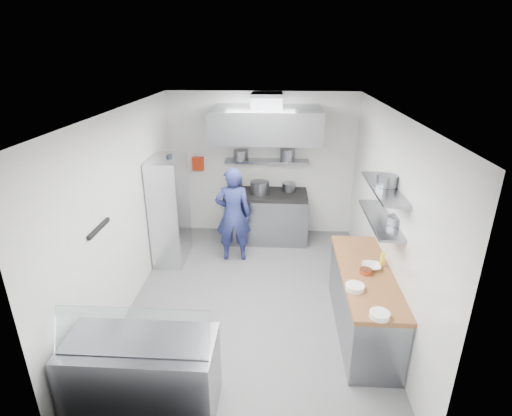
# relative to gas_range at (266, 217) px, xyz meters

# --- Properties ---
(floor) EXTENTS (5.00, 5.00, 0.00)m
(floor) POSITION_rel_gas_range_xyz_m (-0.10, -2.10, -0.45)
(floor) COLOR #515153
(floor) RESTS_ON ground
(ceiling) EXTENTS (5.00, 5.00, 0.00)m
(ceiling) POSITION_rel_gas_range_xyz_m (-0.10, -2.10, 2.35)
(ceiling) COLOR silver
(ceiling) RESTS_ON wall_back
(wall_back) EXTENTS (3.60, 2.80, 0.02)m
(wall_back) POSITION_rel_gas_range_xyz_m (-0.10, 0.40, 0.95)
(wall_back) COLOR white
(wall_back) RESTS_ON floor
(wall_front) EXTENTS (3.60, 2.80, 0.02)m
(wall_front) POSITION_rel_gas_range_xyz_m (-0.10, -4.60, 0.95)
(wall_front) COLOR white
(wall_front) RESTS_ON floor
(wall_left) EXTENTS (2.80, 5.00, 0.02)m
(wall_left) POSITION_rel_gas_range_xyz_m (-1.90, -2.10, 0.95)
(wall_left) COLOR white
(wall_left) RESTS_ON floor
(wall_right) EXTENTS (2.80, 5.00, 0.02)m
(wall_right) POSITION_rel_gas_range_xyz_m (1.70, -2.10, 0.95)
(wall_right) COLOR white
(wall_right) RESTS_ON floor
(gas_range) EXTENTS (1.60, 0.80, 0.90)m
(gas_range) POSITION_rel_gas_range_xyz_m (0.00, 0.00, 0.00)
(gas_range) COLOR gray
(gas_range) RESTS_ON floor
(cooktop) EXTENTS (1.57, 0.78, 0.06)m
(cooktop) POSITION_rel_gas_range_xyz_m (0.00, 0.00, 0.48)
(cooktop) COLOR black
(cooktop) RESTS_ON gas_range
(stock_pot_left) EXTENTS (0.27, 0.27, 0.20)m
(stock_pot_left) POSITION_rel_gas_range_xyz_m (-0.60, 0.17, 0.61)
(stock_pot_left) COLOR slate
(stock_pot_left) RESTS_ON cooktop
(stock_pot_mid) EXTENTS (0.36, 0.36, 0.24)m
(stock_pot_mid) POSITION_rel_gas_range_xyz_m (-0.12, -0.04, 0.63)
(stock_pot_mid) COLOR slate
(stock_pot_mid) RESTS_ON cooktop
(stock_pot_right) EXTENTS (0.26, 0.26, 0.16)m
(stock_pot_right) POSITION_rel_gas_range_xyz_m (0.43, 0.15, 0.59)
(stock_pot_right) COLOR slate
(stock_pot_right) RESTS_ON cooktop
(over_range_shelf) EXTENTS (1.60, 0.30, 0.04)m
(over_range_shelf) POSITION_rel_gas_range_xyz_m (0.00, 0.24, 1.07)
(over_range_shelf) COLOR gray
(over_range_shelf) RESTS_ON wall_back
(shelf_pot_a) EXTENTS (0.27, 0.27, 0.18)m
(shelf_pot_a) POSITION_rel_gas_range_xyz_m (-0.50, 0.27, 1.18)
(shelf_pot_a) COLOR slate
(shelf_pot_a) RESTS_ON over_range_shelf
(shelf_pot_b) EXTENTS (0.27, 0.27, 0.22)m
(shelf_pot_b) POSITION_rel_gas_range_xyz_m (0.39, 0.24, 1.20)
(shelf_pot_b) COLOR slate
(shelf_pot_b) RESTS_ON over_range_shelf
(extractor_hood) EXTENTS (1.90, 1.15, 0.55)m
(extractor_hood) POSITION_rel_gas_range_xyz_m (0.00, -0.18, 1.85)
(extractor_hood) COLOR gray
(extractor_hood) RESTS_ON wall_back
(hood_duct) EXTENTS (0.55, 0.55, 0.24)m
(hood_duct) POSITION_rel_gas_range_xyz_m (0.00, 0.05, 2.23)
(hood_duct) COLOR slate
(hood_duct) RESTS_ON extractor_hood
(red_firebox) EXTENTS (0.22, 0.10, 0.26)m
(red_firebox) POSITION_rel_gas_range_xyz_m (-1.35, 0.34, 0.97)
(red_firebox) COLOR #B3290E
(red_firebox) RESTS_ON wall_back
(chef) EXTENTS (0.65, 0.46, 1.70)m
(chef) POSITION_rel_gas_range_xyz_m (-0.54, -0.84, 0.40)
(chef) COLOR navy
(chef) RESTS_ON floor
(wire_rack) EXTENTS (0.50, 0.90, 1.85)m
(wire_rack) POSITION_rel_gas_range_xyz_m (-1.63, -0.88, 0.48)
(wire_rack) COLOR silver
(wire_rack) RESTS_ON floor
(rack_bin_a) EXTENTS (0.16, 0.20, 0.18)m
(rack_bin_a) POSITION_rel_gas_range_xyz_m (-1.63, -1.14, 0.35)
(rack_bin_a) COLOR white
(rack_bin_a) RESTS_ON wire_rack
(rack_bin_b) EXTENTS (0.15, 0.20, 0.17)m
(rack_bin_b) POSITION_rel_gas_range_xyz_m (-1.63, -0.62, 0.85)
(rack_bin_b) COLOR yellow
(rack_bin_b) RESTS_ON wire_rack
(rack_jar) EXTENTS (0.10, 0.10, 0.18)m
(rack_jar) POSITION_rel_gas_range_xyz_m (-1.58, -0.83, 1.35)
(rack_jar) COLOR black
(rack_jar) RESTS_ON wire_rack
(knife_strip) EXTENTS (0.04, 0.55, 0.05)m
(knife_strip) POSITION_rel_gas_range_xyz_m (-1.88, -3.00, 1.10)
(knife_strip) COLOR black
(knife_strip) RESTS_ON wall_left
(prep_counter_base) EXTENTS (0.62, 2.00, 0.84)m
(prep_counter_base) POSITION_rel_gas_range_xyz_m (1.38, -2.70, -0.03)
(prep_counter_base) COLOR gray
(prep_counter_base) RESTS_ON floor
(prep_counter_top) EXTENTS (0.65, 2.04, 0.06)m
(prep_counter_top) POSITION_rel_gas_range_xyz_m (1.38, -2.70, 0.42)
(prep_counter_top) COLOR #946130
(prep_counter_top) RESTS_ON prep_counter_base
(plate_stack_a) EXTENTS (0.21, 0.21, 0.06)m
(plate_stack_a) POSITION_rel_gas_range_xyz_m (1.33, -3.63, 0.48)
(plate_stack_a) COLOR white
(plate_stack_a) RESTS_ON prep_counter_top
(plate_stack_b) EXTENTS (0.23, 0.23, 0.06)m
(plate_stack_b) POSITION_rel_gas_range_xyz_m (1.16, -3.12, 0.48)
(plate_stack_b) COLOR white
(plate_stack_b) RESTS_ON prep_counter_top
(copper_pan) EXTENTS (0.15, 0.15, 0.06)m
(copper_pan) POSITION_rel_gas_range_xyz_m (1.36, -2.74, 0.48)
(copper_pan) COLOR #C55D37
(copper_pan) RESTS_ON prep_counter_top
(squeeze_bottle) EXTENTS (0.06, 0.06, 0.18)m
(squeeze_bottle) POSITION_rel_gas_range_xyz_m (1.60, -2.54, 0.54)
(squeeze_bottle) COLOR yellow
(squeeze_bottle) RESTS_ON prep_counter_top
(mixing_bowl) EXTENTS (0.25, 0.25, 0.06)m
(mixing_bowl) POSITION_rel_gas_range_xyz_m (1.45, -2.62, 0.48)
(mixing_bowl) COLOR white
(mixing_bowl) RESTS_ON prep_counter_top
(wall_shelf_lower) EXTENTS (0.30, 1.30, 0.04)m
(wall_shelf_lower) POSITION_rel_gas_range_xyz_m (1.54, -2.40, 1.05)
(wall_shelf_lower) COLOR gray
(wall_shelf_lower) RESTS_ON wall_right
(wall_shelf_upper) EXTENTS (0.30, 1.30, 0.04)m
(wall_shelf_upper) POSITION_rel_gas_range_xyz_m (1.54, -2.40, 1.47)
(wall_shelf_upper) COLOR gray
(wall_shelf_upper) RESTS_ON wall_right
(shelf_pot_c) EXTENTS (0.23, 0.23, 0.10)m
(shelf_pot_c) POSITION_rel_gas_range_xyz_m (1.70, -2.59, 1.12)
(shelf_pot_c) COLOR slate
(shelf_pot_c) RESTS_ON wall_shelf_lower
(shelf_pot_d) EXTENTS (0.26, 0.26, 0.14)m
(shelf_pot_d) POSITION_rel_gas_range_xyz_m (1.58, -2.38, 1.56)
(shelf_pot_d) COLOR slate
(shelf_pot_d) RESTS_ON wall_shelf_upper
(display_case) EXTENTS (1.50, 0.70, 0.85)m
(display_case) POSITION_rel_gas_range_xyz_m (-1.10, -4.10, -0.03)
(display_case) COLOR gray
(display_case) RESTS_ON floor
(display_glass) EXTENTS (1.47, 0.19, 0.42)m
(display_glass) POSITION_rel_gas_range_xyz_m (-1.10, -4.22, 0.62)
(display_glass) COLOR silver
(display_glass) RESTS_ON display_case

